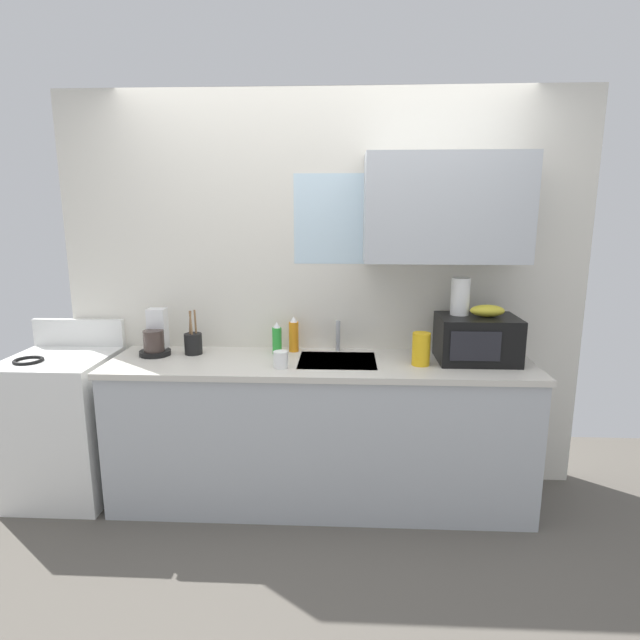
% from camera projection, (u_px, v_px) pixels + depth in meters
% --- Properties ---
extents(kitchen_wall_assembly, '(3.29, 0.42, 2.50)m').
position_uv_depth(kitchen_wall_assembly, '(343.00, 279.00, 3.30)').
color(kitchen_wall_assembly, silver).
rests_on(kitchen_wall_assembly, ground).
extents(counter_unit, '(2.52, 0.63, 0.90)m').
position_uv_depth(counter_unit, '(320.00, 430.00, 3.19)').
color(counter_unit, '#B2B7BC').
rests_on(counter_unit, ground).
extents(sink_faucet, '(0.03, 0.03, 0.20)m').
position_uv_depth(sink_faucet, '(338.00, 336.00, 3.30)').
color(sink_faucet, '#B2B5BA').
rests_on(sink_faucet, counter_unit).
extents(stove_range, '(0.60, 0.60, 1.08)m').
position_uv_depth(stove_range, '(65.00, 425.00, 3.27)').
color(stove_range, white).
rests_on(stove_range, ground).
extents(microwave, '(0.46, 0.35, 0.27)m').
position_uv_depth(microwave, '(477.00, 339.00, 3.07)').
color(microwave, black).
rests_on(microwave, counter_unit).
extents(banana_bunch, '(0.20, 0.11, 0.07)m').
position_uv_depth(banana_bunch, '(487.00, 311.00, 3.03)').
color(banana_bunch, gold).
rests_on(banana_bunch, microwave).
extents(paper_towel_roll, '(0.11, 0.11, 0.22)m').
position_uv_depth(paper_towel_roll, '(460.00, 296.00, 3.07)').
color(paper_towel_roll, white).
rests_on(paper_towel_roll, microwave).
extents(coffee_maker, '(0.19, 0.21, 0.28)m').
position_uv_depth(coffee_maker, '(156.00, 338.00, 3.23)').
color(coffee_maker, black).
rests_on(coffee_maker, counter_unit).
extents(dish_soap_bottle_orange, '(0.06, 0.06, 0.23)m').
position_uv_depth(dish_soap_bottle_orange, '(294.00, 335.00, 3.29)').
color(dish_soap_bottle_orange, orange).
rests_on(dish_soap_bottle_orange, counter_unit).
extents(dish_soap_bottle_green, '(0.06, 0.06, 0.20)m').
position_uv_depth(dish_soap_bottle_green, '(277.00, 339.00, 3.23)').
color(dish_soap_bottle_green, green).
rests_on(dish_soap_bottle_green, counter_unit).
extents(cereal_canister, '(0.10, 0.10, 0.19)m').
position_uv_depth(cereal_canister, '(421.00, 349.00, 3.00)').
color(cereal_canister, gold).
rests_on(cereal_canister, counter_unit).
extents(mug_white, '(0.08, 0.08, 0.09)m').
position_uv_depth(mug_white, '(281.00, 359.00, 2.96)').
color(mug_white, white).
rests_on(mug_white, counter_unit).
extents(utensil_crock, '(0.11, 0.11, 0.28)m').
position_uv_depth(utensil_crock, '(193.00, 343.00, 3.23)').
color(utensil_crock, black).
rests_on(utensil_crock, counter_unit).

